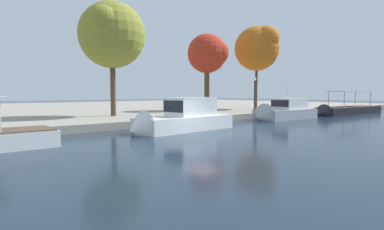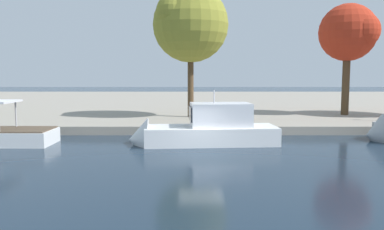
{
  "view_description": "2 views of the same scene",
  "coord_description": "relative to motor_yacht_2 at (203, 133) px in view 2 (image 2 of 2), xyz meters",
  "views": [
    {
      "loc": [
        -14.4,
        -16.04,
        2.94
      ],
      "look_at": [
        2.33,
        4.09,
        1.06
      ],
      "focal_mm": 29.06,
      "sensor_mm": 36.0,
      "label": 1
    },
    {
      "loc": [
        -0.5,
        -21.25,
        4.39
      ],
      "look_at": [
        -0.58,
        5.51,
        1.56
      ],
      "focal_mm": 36.44,
      "sensor_mm": 36.0,
      "label": 2
    }
  ],
  "objects": [
    {
      "name": "ground_plane",
      "position": [
        -0.1,
        -2.87,
        -0.7
      ],
      "size": [
        220.0,
        220.0,
        0.0
      ],
      "primitive_type": "plane",
      "color": "#192838"
    },
    {
      "name": "dock_promenade",
      "position": [
        -0.1,
        30.98,
        -0.39
      ],
      "size": [
        120.0,
        55.0,
        0.62
      ],
      "primitive_type": "cube",
      "color": "gray",
      "rests_on": "ground_plane"
    },
    {
      "name": "motor_yacht_2",
      "position": [
        0.0,
        0.0,
        0.0
      ],
      "size": [
        9.39,
        3.47,
        4.41
      ],
      "rotation": [
        0.0,
        0.0,
        3.22
      ],
      "color": "white",
      "rests_on": "ground_plane"
    },
    {
      "name": "tree_2",
      "position": [
        13.7,
        11.54,
        7.34
      ],
      "size": [
        5.17,
        5.23,
        10.08
      ],
      "color": "#4C3823",
      "rests_on": "dock_promenade"
    },
    {
      "name": "tree_3",
      "position": [
        -0.74,
        9.8,
        7.98
      ],
      "size": [
        6.53,
        6.53,
        11.26
      ],
      "color": "#4C3823",
      "rests_on": "dock_promenade"
    }
  ]
}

